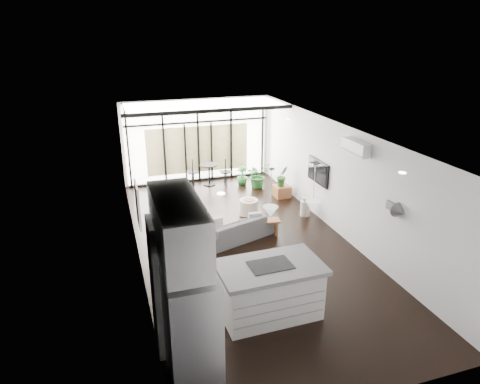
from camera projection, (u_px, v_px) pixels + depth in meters
floor at (244, 244)px, 10.49m from camera, size 5.00×10.00×0.00m
ceiling at (244, 132)px, 9.49m from camera, size 5.00×10.00×0.00m
wall_left at (135, 203)px, 9.28m from camera, size 0.02×10.00×2.80m
wall_right at (339, 180)px, 10.70m from camera, size 0.02×10.00×2.80m
wall_back at (198, 140)px, 14.43m from camera, size 5.00×0.02×2.80m
wall_front at (365, 320)px, 5.54m from camera, size 5.00×0.02×2.80m
glazing at (198, 141)px, 14.33m from camera, size 5.00×0.20×2.80m
skylight at (203, 104)px, 13.05m from camera, size 4.70×1.90×0.06m
neighbour_building at (198, 149)px, 14.50m from camera, size 3.50×0.02×1.60m
island at (270, 290)px, 7.74m from camera, size 1.90×1.16×1.03m
cooktop at (270, 265)px, 7.55m from camera, size 0.77×0.52×0.01m
fridge at (192, 332)px, 6.06m from camera, size 0.71×0.89×1.84m
appliance_column at (171, 286)px, 6.74m from camera, size 0.59×0.62×2.30m
upper_cabinets at (178, 228)px, 5.93m from camera, size 0.62×1.75×0.86m
pendant_left at (270, 211)px, 7.30m from camera, size 0.26×0.26×0.18m
pendant_right at (313, 206)px, 7.53m from camera, size 0.26×0.26×0.18m
sofa at (234, 225)px, 10.58m from camera, size 2.04×1.17×0.77m
console_bench at (255, 228)px, 10.85m from camera, size 1.31×0.54×0.41m
pouf at (249, 207)px, 12.10m from camera, size 0.58×0.58×0.43m
crate at (282, 191)px, 13.37m from camera, size 0.49×0.49×0.36m
plant_tall at (258, 178)px, 14.11m from camera, size 1.00×1.05×0.65m
plant_med at (242, 180)px, 14.38m from camera, size 0.68×0.74×0.36m
plant_crate at (282, 181)px, 13.25m from camera, size 0.44×0.69×0.29m
milk_can at (305, 206)px, 11.98m from camera, size 0.30×0.30×0.55m
bistro_set at (209, 174)px, 14.32m from camera, size 1.71×1.06×0.76m
tv at (318, 172)px, 11.62m from camera, size 0.05×1.10×0.65m
ac_unit at (356, 147)px, 9.58m from camera, size 0.22×0.90×0.30m
framed_art at (138, 205)px, 8.79m from camera, size 0.04×0.70×0.90m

